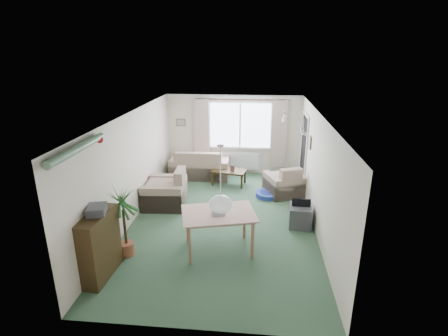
# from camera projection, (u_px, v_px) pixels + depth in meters

# --- Properties ---
(ground) EXTENTS (6.50, 6.50, 0.00)m
(ground) POSITION_uv_depth(u_px,v_px,m) (223.00, 220.00, 7.88)
(ground) COLOR #315138
(window) EXTENTS (1.80, 0.03, 1.30)m
(window) POSITION_uv_depth(u_px,v_px,m) (240.00, 125.00, 10.41)
(window) COLOR white
(curtain_rod) EXTENTS (2.60, 0.03, 0.03)m
(curtain_rod) POSITION_uv_depth(u_px,v_px,m) (240.00, 100.00, 10.08)
(curtain_rod) COLOR black
(curtain_left) EXTENTS (0.45, 0.08, 2.00)m
(curtain_left) POSITION_uv_depth(u_px,v_px,m) (202.00, 133.00, 10.50)
(curtain_left) COLOR beige
(curtain_right) EXTENTS (0.45, 0.08, 2.00)m
(curtain_right) POSITION_uv_depth(u_px,v_px,m) (279.00, 134.00, 10.29)
(curtain_right) COLOR beige
(radiator) EXTENTS (1.20, 0.10, 0.55)m
(radiator) POSITION_uv_depth(u_px,v_px,m) (240.00, 161.00, 10.73)
(radiator) COLOR white
(doorway) EXTENTS (0.03, 0.95, 2.00)m
(doorway) POSITION_uv_depth(u_px,v_px,m) (304.00, 153.00, 9.44)
(doorway) COLOR black
(pendant_lamp) EXTENTS (0.36, 0.36, 0.36)m
(pendant_lamp) POSITION_uv_depth(u_px,v_px,m) (221.00, 204.00, 5.21)
(pendant_lamp) COLOR white
(tinsel_garland) EXTENTS (1.60, 1.60, 0.12)m
(tinsel_garland) POSITION_uv_depth(u_px,v_px,m) (78.00, 149.00, 5.15)
(tinsel_garland) COLOR #196626
(bauble_cluster_a) EXTENTS (0.20, 0.20, 0.20)m
(bauble_cluster_a) POSITION_uv_depth(u_px,v_px,m) (284.00, 116.00, 7.88)
(bauble_cluster_a) COLOR silver
(bauble_cluster_b) EXTENTS (0.20, 0.20, 0.20)m
(bauble_cluster_b) POSITION_uv_depth(u_px,v_px,m) (303.00, 128.00, 6.73)
(bauble_cluster_b) COLOR silver
(wall_picture_back) EXTENTS (0.28, 0.03, 0.22)m
(wall_picture_back) POSITION_uv_depth(u_px,v_px,m) (181.00, 122.00, 10.56)
(wall_picture_back) COLOR brown
(wall_picture_right) EXTENTS (0.03, 0.24, 0.30)m
(wall_picture_right) POSITION_uv_depth(u_px,v_px,m) (310.00, 143.00, 8.32)
(wall_picture_right) COLOR brown
(sofa) EXTENTS (1.73, 0.94, 0.86)m
(sofa) POSITION_uv_depth(u_px,v_px,m) (200.00, 163.00, 10.41)
(sofa) COLOR beige
(sofa) RESTS_ON ground
(armchair_corner) EXTENTS (1.17, 1.14, 0.82)m
(armchair_corner) POSITION_uv_depth(u_px,v_px,m) (285.00, 180.00, 9.17)
(armchair_corner) COLOR #B7A98A
(armchair_corner) RESTS_ON ground
(armchair_left) EXTENTS (1.04, 1.09, 0.93)m
(armchair_left) POSITION_uv_depth(u_px,v_px,m) (165.00, 187.00, 8.52)
(armchair_left) COLOR #C0A891
(armchair_left) RESTS_ON ground
(coffee_table) EXTENTS (1.02, 0.69, 0.42)m
(coffee_table) POSITION_uv_depth(u_px,v_px,m) (229.00, 177.00, 9.91)
(coffee_table) COLOR black
(coffee_table) RESTS_ON ground
(photo_frame) EXTENTS (0.12, 0.05, 0.16)m
(photo_frame) POSITION_uv_depth(u_px,v_px,m) (232.00, 168.00, 9.75)
(photo_frame) COLOR brown
(photo_frame) RESTS_ON coffee_table
(bookshelf) EXTENTS (0.37, 0.95, 1.14)m
(bookshelf) POSITION_uv_depth(u_px,v_px,m) (100.00, 246.00, 5.80)
(bookshelf) COLOR black
(bookshelf) RESTS_ON ground
(hifi_box) EXTENTS (0.36, 0.41, 0.14)m
(hifi_box) POSITION_uv_depth(u_px,v_px,m) (97.00, 210.00, 5.62)
(hifi_box) COLOR #3A3A3F
(hifi_box) RESTS_ON bookshelf
(houseplant) EXTENTS (0.75, 0.75, 1.36)m
(houseplant) POSITION_uv_depth(u_px,v_px,m) (124.00, 222.00, 6.36)
(houseplant) COLOR #1A4E1A
(houseplant) RESTS_ON ground
(dining_table) EXTENTS (1.41, 1.11, 0.78)m
(dining_table) POSITION_uv_depth(u_px,v_px,m) (219.00, 232.00, 6.60)
(dining_table) COLOR tan
(dining_table) RESTS_ON ground
(gift_box) EXTENTS (0.28, 0.22, 0.12)m
(gift_box) POSITION_uv_depth(u_px,v_px,m) (218.00, 212.00, 6.40)
(gift_box) COLOR silver
(gift_box) RESTS_ON dining_table
(tv_cube) EXTENTS (0.50, 0.55, 0.47)m
(tv_cube) POSITION_uv_depth(u_px,v_px,m) (300.00, 216.00, 7.57)
(tv_cube) COLOR #333237
(tv_cube) RESTS_ON ground
(pet_bed) EXTENTS (0.80, 0.80, 0.12)m
(pet_bed) POSITION_uv_depth(u_px,v_px,m) (267.00, 194.00, 9.12)
(pet_bed) COLOR navy
(pet_bed) RESTS_ON ground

